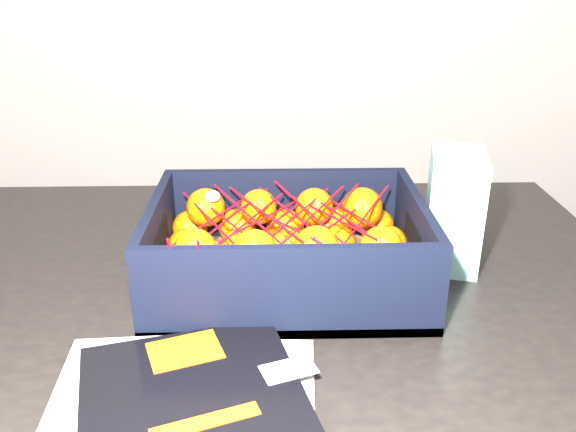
{
  "coord_description": "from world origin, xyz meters",
  "views": [
    {
      "loc": [
        -0.0,
        -0.4,
        1.15
      ],
      "look_at": [
        0.01,
        0.27,
        0.86
      ],
      "focal_mm": 37.52,
      "sensor_mm": 36.0,
      "label": 1
    }
  ],
  "objects_px": {
    "magazine_stack": "(185,425)",
    "table": "(208,354)",
    "produce_crate": "(287,258)",
    "retail_carton": "(454,210)"
  },
  "relations": [
    {
      "from": "magazine_stack",
      "to": "table",
      "type": "bearing_deg",
      "value": 92.15
    },
    {
      "from": "magazine_stack",
      "to": "produce_crate",
      "type": "height_order",
      "value": "produce_crate"
    },
    {
      "from": "magazine_stack",
      "to": "produce_crate",
      "type": "distance_m",
      "value": 0.3
    },
    {
      "from": "produce_crate",
      "to": "table",
      "type": "bearing_deg",
      "value": -168.11
    },
    {
      "from": "magazine_stack",
      "to": "produce_crate",
      "type": "xyz_separation_m",
      "value": [
        0.1,
        0.28,
        0.03
      ]
    },
    {
      "from": "produce_crate",
      "to": "retail_carton",
      "type": "bearing_deg",
      "value": 13.11
    },
    {
      "from": "table",
      "to": "retail_carton",
      "type": "bearing_deg",
      "value": 12.72
    },
    {
      "from": "magazine_stack",
      "to": "retail_carton",
      "type": "relative_size",
      "value": 2.01
    },
    {
      "from": "table",
      "to": "retail_carton",
      "type": "xyz_separation_m",
      "value": [
        0.34,
        0.08,
        0.18
      ]
    },
    {
      "from": "table",
      "to": "produce_crate",
      "type": "height_order",
      "value": "produce_crate"
    }
  ]
}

